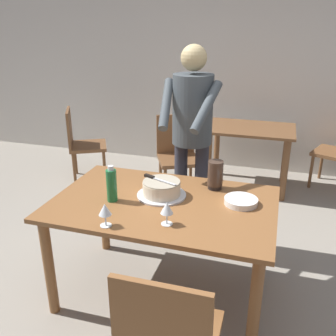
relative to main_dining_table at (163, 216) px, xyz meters
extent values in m
plane|color=gray|center=(0.00, 0.00, -0.64)|extent=(14.00, 14.00, 0.00)
cube|color=silver|center=(0.00, 2.82, 0.71)|extent=(10.00, 0.12, 2.70)
cube|color=brown|center=(0.00, 0.00, 0.09)|extent=(1.48, 0.96, 0.03)
cylinder|color=brown|center=(-0.67, -0.40, -0.28)|extent=(0.07, 0.07, 0.72)
cylinder|color=brown|center=(0.67, -0.40, -0.28)|extent=(0.07, 0.07, 0.72)
cylinder|color=brown|center=(-0.67, 0.40, -0.28)|extent=(0.07, 0.07, 0.72)
cylinder|color=brown|center=(0.67, 0.40, -0.28)|extent=(0.07, 0.07, 0.72)
cylinder|color=silver|center=(-0.04, 0.08, 0.11)|extent=(0.34, 0.34, 0.01)
cylinder|color=beige|center=(-0.04, 0.08, 0.17)|extent=(0.26, 0.26, 0.09)
cylinder|color=#A49984|center=(-0.04, 0.08, 0.21)|extent=(0.25, 0.25, 0.01)
cube|color=silver|center=(-0.02, 0.07, 0.22)|extent=(0.19, 0.09, 0.00)
cube|color=black|center=(-0.14, 0.12, 0.22)|extent=(0.08, 0.05, 0.02)
cylinder|color=white|center=(0.50, 0.12, 0.11)|extent=(0.22, 0.22, 0.01)
cylinder|color=white|center=(0.50, 0.12, 0.12)|extent=(0.22, 0.22, 0.01)
cylinder|color=white|center=(0.50, 0.12, 0.13)|extent=(0.22, 0.22, 0.01)
cylinder|color=white|center=(0.50, 0.12, 0.14)|extent=(0.22, 0.22, 0.01)
cylinder|color=silver|center=(0.11, -0.28, 0.11)|extent=(0.07, 0.07, 0.00)
cylinder|color=silver|center=(0.11, -0.28, 0.15)|extent=(0.01, 0.01, 0.07)
cone|color=silver|center=(0.11, -0.28, 0.22)|extent=(0.08, 0.08, 0.07)
cylinder|color=silver|center=(-0.23, -0.40, 0.11)|extent=(0.07, 0.07, 0.00)
cylinder|color=silver|center=(-0.23, -0.40, 0.15)|extent=(0.01, 0.01, 0.07)
cone|color=silver|center=(-0.23, -0.40, 0.22)|extent=(0.08, 0.08, 0.07)
cylinder|color=#1E6B38|center=(-0.33, -0.09, 0.22)|extent=(0.07, 0.07, 0.22)
cylinder|color=silver|center=(-0.33, -0.09, 0.34)|extent=(0.04, 0.04, 0.03)
cylinder|color=black|center=(0.29, 0.31, 0.12)|extent=(0.10, 0.10, 0.03)
cylinder|color=#3F2D23|center=(0.29, 0.31, 0.23)|extent=(0.11, 0.11, 0.18)
cylinder|color=#2D2D38|center=(0.11, 0.69, -0.17)|extent=(0.11, 0.11, 0.95)
cylinder|color=#2D2D38|center=(-0.07, 0.70, -0.17)|extent=(0.11, 0.11, 0.95)
cylinder|color=#3F474C|center=(0.02, 0.70, 0.58)|extent=(0.32, 0.32, 0.55)
sphere|color=tan|center=(0.02, 0.70, 0.98)|extent=(0.20, 0.20, 0.20)
cylinder|color=#3F474C|center=(0.17, 0.51, 0.66)|extent=(0.17, 0.42, 0.34)
cylinder|color=#3F474C|center=(-0.14, 0.52, 0.66)|extent=(0.14, 0.42, 0.34)
cube|color=brown|center=(0.30, -0.78, -0.21)|extent=(0.45, 0.45, 0.04)
cylinder|color=brown|center=(0.12, -0.60, -0.44)|extent=(0.04, 0.04, 0.41)
cube|color=brown|center=(0.30, -0.98, 0.03)|extent=(0.44, 0.04, 0.45)
cube|color=brown|center=(0.38, 2.12, 0.08)|extent=(1.00, 0.70, 0.03)
cylinder|color=brown|center=(-0.05, 1.85, -0.29)|extent=(0.07, 0.07, 0.71)
cylinder|color=brown|center=(0.80, 1.85, -0.29)|extent=(0.07, 0.07, 0.71)
cylinder|color=brown|center=(-0.05, 2.40, -0.29)|extent=(0.07, 0.07, 0.71)
cylinder|color=brown|center=(0.80, 2.40, -0.29)|extent=(0.07, 0.07, 0.71)
cube|color=brown|center=(-0.35, 1.64, -0.21)|extent=(0.59, 0.59, 0.04)
cylinder|color=brown|center=(-0.10, 1.56, -0.44)|extent=(0.04, 0.04, 0.41)
cylinder|color=brown|center=(-0.43, 1.40, -0.44)|extent=(0.04, 0.04, 0.41)
cylinder|color=brown|center=(-0.27, 1.89, -0.44)|extent=(0.04, 0.04, 0.41)
cylinder|color=brown|center=(-0.59, 1.73, -0.44)|extent=(0.04, 0.04, 0.41)
cube|color=brown|center=(-0.44, 1.83, 0.03)|extent=(0.41, 0.22, 0.45)
cube|color=brown|center=(-1.56, 1.79, -0.21)|extent=(0.60, 0.60, 0.04)
cylinder|color=brown|center=(-1.49, 2.03, -0.44)|extent=(0.04, 0.04, 0.41)
cylinder|color=brown|center=(-1.32, 1.71, -0.44)|extent=(0.04, 0.04, 0.41)
cylinder|color=brown|center=(-1.81, 1.86, -0.44)|extent=(0.04, 0.04, 0.41)
cylinder|color=brown|center=(-1.64, 1.54, -0.44)|extent=(0.04, 0.04, 0.41)
cube|color=brown|center=(-1.74, 1.69, 0.03)|extent=(0.23, 0.40, 0.45)
cube|color=brown|center=(1.35, 2.40, -0.21)|extent=(0.57, 0.57, 0.04)
cylinder|color=brown|center=(1.11, 2.31, -0.44)|extent=(0.04, 0.04, 0.41)
cylinder|color=brown|center=(1.25, 2.64, -0.44)|extent=(0.04, 0.04, 0.41)
camera|label=1|loc=(0.69, -2.11, 1.23)|focal=39.58mm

